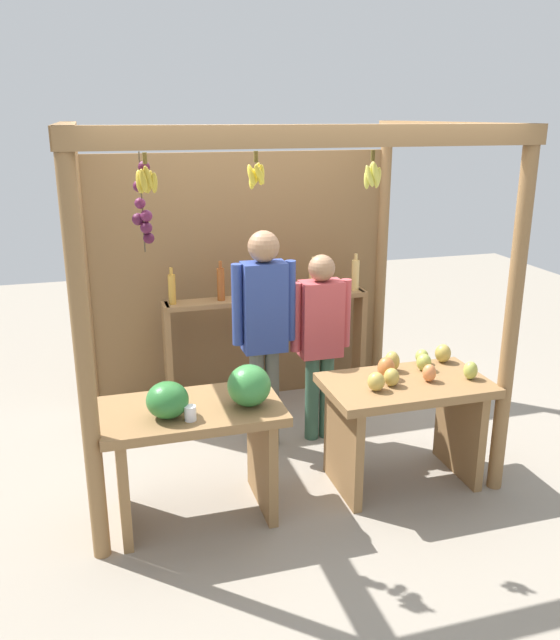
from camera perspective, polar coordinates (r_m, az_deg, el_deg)
ground_plane at (r=5.21m, az=-0.62°, el=-10.88°), size 12.00×12.00×0.00m
market_stall at (r=5.12m, az=-2.09°, el=5.60°), size 2.77×2.09×2.42m
fruit_counter_left at (r=4.13m, az=-7.11°, el=-9.33°), size 1.11×0.64×1.02m
fruit_counter_right at (r=4.59m, az=10.85°, el=-7.44°), size 1.11×0.65×0.91m
bottle_shelf_unit at (r=5.62m, az=-1.01°, el=-0.22°), size 1.77×0.22×1.33m
vendor_man at (r=4.82m, az=-1.39°, el=-0.08°), size 0.48×0.23×1.69m
vendor_woman at (r=5.01m, az=3.54°, el=-1.10°), size 0.48×0.20×1.49m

